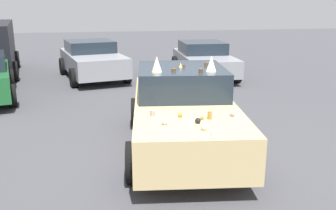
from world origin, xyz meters
The scene contains 4 objects.
ground_plane centered at (0.00, 0.00, 0.00)m, with size 60.00×60.00×0.00m, color #47474C.
art_car_decorated centered at (0.09, -0.01, 0.76)m, with size 4.64×2.51×1.83m.
parked_sedan_far_left centered at (7.48, 1.77, 0.70)m, with size 4.35×2.70×1.38m.
parked_sedan_near_right centered at (7.04, -2.42, 0.66)m, with size 4.14×2.12×1.31m.
Camera 1 is at (-6.76, 1.58, 2.81)m, focal length 40.18 mm.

